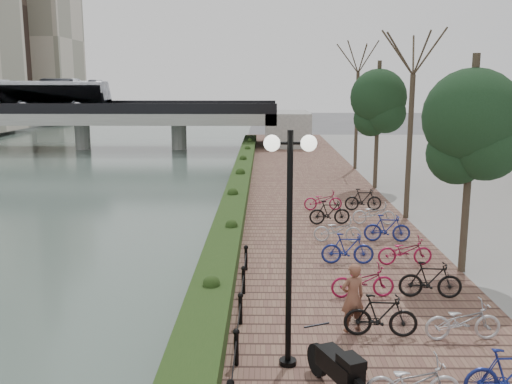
{
  "coord_description": "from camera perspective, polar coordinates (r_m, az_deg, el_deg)",
  "views": [
    {
      "loc": [
        1.96,
        -7.76,
        6.19
      ],
      "look_at": [
        1.63,
        13.89,
        2.0
      ],
      "focal_mm": 40.0,
      "sensor_mm": 36.0,
      "label": 1
    }
  ],
  "objects": [
    {
      "name": "pedestrian",
      "position": [
        13.51,
        9.64,
        -10.36
      ],
      "size": [
        0.69,
        0.57,
        1.63
      ],
      "primitive_type": "imported",
      "rotation": [
        0.0,
        0.0,
        3.48
      ],
      "color": "brown",
      "rests_on": "promenade"
    },
    {
      "name": "promenade",
      "position": [
        26.03,
        5.34,
        -2.29
      ],
      "size": [
        8.0,
        75.0,
        0.5
      ],
      "primitive_type": "cube",
      "color": "brown",
      "rests_on": "ground"
    },
    {
      "name": "bicycle_parking",
      "position": [
        18.38,
        11.96,
        -5.78
      ],
      "size": [
        2.4,
        17.32,
        1.0
      ],
      "color": "#BBBBC0",
      "rests_on": "promenade"
    },
    {
      "name": "bridge",
      "position": [
        55.67,
        -17.65,
        7.54
      ],
      "size": [
        36.0,
        10.77,
        6.5
      ],
      "color": "gray",
      "rests_on": "ground"
    },
    {
      "name": "hedge",
      "position": [
        28.31,
        -1.9,
        -0.03
      ],
      "size": [
        1.1,
        56.0,
        0.6
      ],
      "primitive_type": "cube",
      "color": "#203B15",
      "rests_on": "promenade"
    },
    {
      "name": "street_trees",
      "position": [
        21.46,
        17.24,
        3.76
      ],
      "size": [
        3.2,
        37.12,
        6.8
      ],
      "color": "#352B1F",
      "rests_on": "promenade"
    },
    {
      "name": "chain_fence",
      "position": [
        11.14,
        -2.24,
        -17.69
      ],
      "size": [
        0.1,
        14.1,
        0.7
      ],
      "color": "black",
      "rests_on": "promenade"
    },
    {
      "name": "motorcycle",
      "position": [
        11.07,
        8.03,
        -16.85
      ],
      "size": [
        1.2,
        1.82,
        1.09
      ],
      "primitive_type": null,
      "rotation": [
        0.0,
        0.0,
        0.41
      ],
      "color": "black",
      "rests_on": "promenade"
    },
    {
      "name": "lamppost",
      "position": [
        11.04,
        3.39,
        -0.69
      ],
      "size": [
        1.02,
        0.32,
        4.79
      ],
      "color": "black",
      "rests_on": "promenade"
    }
  ]
}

